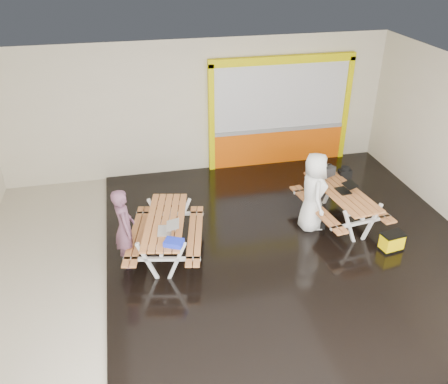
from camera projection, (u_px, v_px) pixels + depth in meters
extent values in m
cube|color=beige|center=(234.00, 257.00, 9.49)|extent=(10.00, 8.00, 0.01)
cube|color=white|center=(236.00, 86.00, 7.77)|extent=(10.00, 8.00, 0.01)
cube|color=beige|center=(198.00, 109.00, 12.04)|extent=(10.00, 0.01, 3.50)
cube|color=beige|center=(319.00, 344.00, 5.22)|extent=(10.00, 0.01, 3.50)
cube|color=black|center=(292.00, 248.00, 9.71)|extent=(7.50, 7.98, 0.05)
cube|color=#E95907|center=(278.00, 147.00, 13.00)|extent=(3.60, 0.12, 1.00)
cube|color=gray|center=(279.00, 129.00, 12.74)|extent=(3.60, 0.14, 0.10)
cube|color=silver|center=(281.00, 96.00, 12.31)|extent=(3.60, 0.08, 1.72)
cube|color=#E9DC00|center=(211.00, 120.00, 12.18)|extent=(0.14, 0.16, 2.90)
cube|color=#E9DC00|center=(345.00, 109.00, 12.88)|extent=(0.14, 0.16, 2.90)
cube|color=#E9DC00|center=(284.00, 60.00, 11.82)|extent=(3.88, 0.16, 0.20)
cube|color=#C2763E|center=(150.00, 221.00, 9.15)|extent=(0.56, 2.06, 0.04)
cube|color=#C2763E|center=(158.00, 221.00, 9.15)|extent=(0.56, 2.06, 0.04)
cube|color=#C2763E|center=(165.00, 221.00, 9.15)|extent=(0.56, 2.06, 0.04)
cube|color=#C2763E|center=(173.00, 221.00, 9.15)|extent=(0.56, 2.06, 0.04)
cube|color=#C2763E|center=(180.00, 221.00, 9.15)|extent=(0.56, 2.06, 0.04)
cube|color=white|center=(147.00, 261.00, 8.64)|extent=(0.39, 0.14, 0.83)
cube|color=white|center=(177.00, 261.00, 8.65)|extent=(0.39, 0.14, 0.83)
cube|color=white|center=(162.00, 259.00, 8.62)|extent=(1.40, 0.35, 0.06)
cube|color=white|center=(161.00, 247.00, 8.49)|extent=(0.70, 0.21, 0.06)
cube|color=white|center=(157.00, 216.00, 10.02)|extent=(0.39, 0.14, 0.83)
cube|color=white|center=(183.00, 215.00, 10.02)|extent=(0.39, 0.14, 0.83)
cube|color=white|center=(170.00, 214.00, 10.00)|extent=(1.40, 0.35, 0.06)
cube|color=white|center=(169.00, 203.00, 9.86)|extent=(0.70, 0.21, 0.06)
cube|color=white|center=(166.00, 230.00, 9.25)|extent=(0.41, 1.68, 0.06)
cube|color=#C2763E|center=(134.00, 234.00, 9.30)|extent=(0.55, 2.05, 0.04)
cube|color=#C2763E|center=(141.00, 234.00, 9.30)|extent=(0.55, 2.05, 0.04)
cube|color=#C2763E|center=(191.00, 234.00, 9.31)|extent=(0.55, 2.05, 0.04)
cube|color=#C2763E|center=(198.00, 234.00, 9.31)|extent=(0.55, 2.05, 0.04)
cube|color=#C2763E|center=(330.00, 193.00, 10.09)|extent=(0.40, 2.09, 0.04)
cube|color=#C2763E|center=(336.00, 192.00, 10.13)|extent=(0.40, 2.09, 0.04)
cube|color=#C2763E|center=(342.00, 191.00, 10.18)|extent=(0.40, 2.09, 0.04)
cube|color=#C2763E|center=(348.00, 190.00, 10.22)|extent=(0.40, 2.09, 0.04)
cube|color=#C2763E|center=(354.00, 189.00, 10.27)|extent=(0.40, 2.09, 0.04)
cube|color=white|center=(349.00, 227.00, 9.63)|extent=(0.39, 0.11, 0.84)
cube|color=white|center=(372.00, 222.00, 9.79)|extent=(0.39, 0.11, 0.84)
cube|color=white|center=(361.00, 223.00, 9.69)|extent=(1.43, 0.25, 0.06)
cube|color=white|center=(363.00, 211.00, 9.55)|extent=(0.71, 0.15, 0.06)
cube|color=white|center=(311.00, 191.00, 10.93)|extent=(0.39, 0.11, 0.84)
cube|color=white|center=(331.00, 187.00, 11.09)|extent=(0.39, 0.11, 0.84)
cube|color=white|center=(322.00, 188.00, 10.99)|extent=(1.43, 0.25, 0.06)
cube|color=white|center=(323.00, 177.00, 10.86)|extent=(0.71, 0.15, 0.06)
cube|color=white|center=(341.00, 199.00, 10.28)|extent=(0.29, 1.71, 0.06)
cube|color=#C2763E|center=(314.00, 209.00, 10.14)|extent=(0.40, 2.09, 0.04)
cube|color=#C2763E|center=(320.00, 208.00, 10.18)|extent=(0.40, 2.09, 0.04)
cube|color=#C2763E|center=(360.00, 200.00, 10.48)|extent=(0.40, 2.09, 0.04)
cube|color=#C2763E|center=(365.00, 199.00, 10.52)|extent=(0.40, 2.09, 0.04)
imported|color=#653E53|center=(125.00, 228.00, 8.84)|extent=(0.45, 0.63, 1.63)
imported|color=white|center=(313.00, 192.00, 10.00)|extent=(0.70, 0.96, 1.80)
cube|color=silver|center=(165.00, 231.00, 8.80)|extent=(0.30, 0.40, 0.02)
cube|color=silver|center=(173.00, 225.00, 8.75)|extent=(0.28, 0.40, 0.07)
cube|color=silver|center=(172.00, 225.00, 8.75)|extent=(0.24, 0.35, 0.06)
cube|color=black|center=(343.00, 191.00, 10.13)|extent=(0.28, 0.37, 0.02)
cube|color=black|center=(350.00, 185.00, 10.11)|extent=(0.26, 0.37, 0.07)
cube|color=silver|center=(350.00, 185.00, 10.11)|extent=(0.22, 0.32, 0.06)
cube|color=#1A2CD3|center=(174.00, 243.00, 8.40)|extent=(0.40, 0.35, 0.10)
cube|color=black|center=(325.00, 172.00, 10.71)|extent=(0.52, 0.40, 0.21)
cylinder|color=black|center=(326.00, 166.00, 10.63)|extent=(0.33, 0.16, 0.03)
cube|color=black|center=(344.00, 178.00, 10.90)|extent=(0.29, 0.19, 0.41)
cylinder|color=black|center=(345.00, 169.00, 10.79)|extent=(0.19, 0.19, 0.10)
cube|color=black|center=(313.00, 222.00, 10.36)|extent=(0.53, 0.45, 0.18)
cube|color=black|center=(390.00, 249.00, 9.60)|extent=(0.50, 0.36, 0.05)
cube|color=#F0C900|center=(392.00, 242.00, 9.51)|extent=(0.47, 0.34, 0.34)
cube|color=black|center=(393.00, 234.00, 9.42)|extent=(0.50, 0.36, 0.03)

